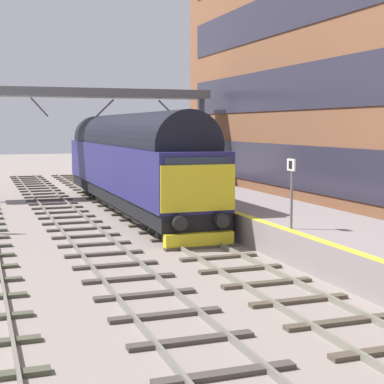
{
  "coord_description": "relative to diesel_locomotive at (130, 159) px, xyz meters",
  "views": [
    {
      "loc": [
        -6.99,
        -21.38,
        4.1
      ],
      "look_at": [
        0.2,
        -1.13,
        1.76
      ],
      "focal_mm": 57.06,
      "sensor_mm": 36.0,
      "label": 1
    }
  ],
  "objects": [
    {
      "name": "station_platform",
      "position": [
        3.6,
        -7.27,
        -1.99
      ],
      "size": [
        4.0,
        44.0,
        1.01
      ],
      "color": "gray",
      "rests_on": "ground"
    },
    {
      "name": "platform_number_sign",
      "position": [
        1.91,
        -12.51,
        -0.09
      ],
      "size": [
        0.1,
        0.44,
        2.11
      ],
      "color": "slate",
      "rests_on": "station_platform"
    },
    {
      "name": "overhead_footbridge",
      "position": [
        -1.54,
        7.52,
        3.27
      ],
      "size": [
        16.48,
        2.0,
        6.27
      ],
      "color": "slate",
      "rests_on": "ground"
    },
    {
      "name": "track_adjacent_west",
      "position": [
        -3.26,
        -7.27,
        -2.43
      ],
      "size": [
        2.5,
        60.0,
        0.15
      ],
      "color": "slate",
      "rests_on": "ground"
    },
    {
      "name": "waiting_passenger",
      "position": [
        2.64,
        0.51,
        -0.5
      ],
      "size": [
        0.45,
        0.48,
        1.64
      ],
      "rotation": [
        0.0,
        0.0,
        1.98
      ],
      "color": "#2F2F34",
      "rests_on": "station_platform"
    },
    {
      "name": "ground_plane",
      "position": [
        -0.0,
        -7.27,
        -2.49
      ],
      "size": [
        140.0,
        140.0,
        0.0
      ],
      "primitive_type": "plane",
      "color": "gray",
      "rests_on": "ground"
    },
    {
      "name": "diesel_locomotive",
      "position": [
        0.0,
        0.0,
        0.0
      ],
      "size": [
        2.74,
        19.62,
        4.68
      ],
      "color": "black",
      "rests_on": "ground"
    },
    {
      "name": "track_main",
      "position": [
        -0.0,
        -7.27,
        -2.43
      ],
      "size": [
        2.5,
        60.0,
        0.15
      ],
      "color": "gray",
      "rests_on": "ground"
    }
  ]
}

